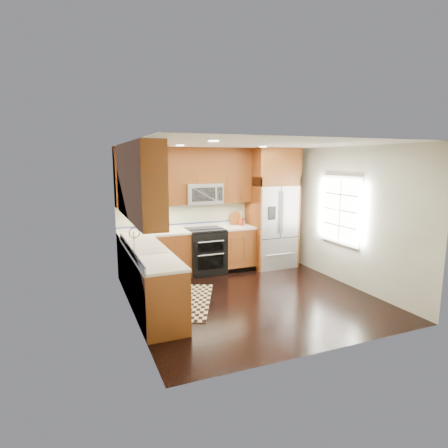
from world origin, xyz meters
name	(u,v)px	position (x,y,z in m)	size (l,w,h in m)	color
ground	(252,298)	(0.00, 0.00, 0.00)	(4.00, 4.00, 0.00)	black
wall_back	(211,209)	(0.00, 2.00, 1.30)	(4.00, 0.02, 2.60)	silver
wall_left	(131,232)	(-2.00, 0.00, 1.30)	(0.02, 4.00, 2.60)	silver
wall_right	(348,217)	(2.00, 0.00, 1.30)	(0.02, 4.00, 2.60)	silver
window	(341,210)	(1.98, 0.20, 1.40)	(0.04, 1.10, 1.30)	white
base_cabinets	(169,267)	(-1.23, 0.90, 0.45)	(2.85, 3.00, 0.90)	brown
countertop	(174,239)	(-1.09, 1.01, 0.92)	(2.86, 3.01, 0.04)	white
upper_cabinets	(168,178)	(-1.15, 1.09, 2.02)	(2.85, 3.00, 1.15)	brown
range	(205,251)	(-0.25, 1.67, 0.47)	(0.76, 0.67, 0.95)	black
microwave	(203,194)	(-0.25, 1.80, 1.66)	(0.76, 0.40, 0.42)	#B2B2B7
refrigerator	(272,208)	(1.30, 1.63, 1.30)	(0.98, 0.75, 2.60)	#B2B2B7
sink_faucet	(147,248)	(-1.73, 0.23, 0.99)	(0.54, 0.44, 0.37)	#B2B2B7
rug	(180,301)	(-1.20, 0.29, 0.01)	(1.00, 1.67, 0.01)	black
knife_block	(158,226)	(-1.19, 1.82, 1.05)	(0.10, 0.14, 0.27)	#A48150
utensil_crock	(241,221)	(0.62, 1.77, 1.05)	(0.12, 0.12, 0.31)	#AD3015
cutting_board	(236,224)	(0.54, 1.89, 0.95)	(0.29, 0.29, 0.02)	brown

